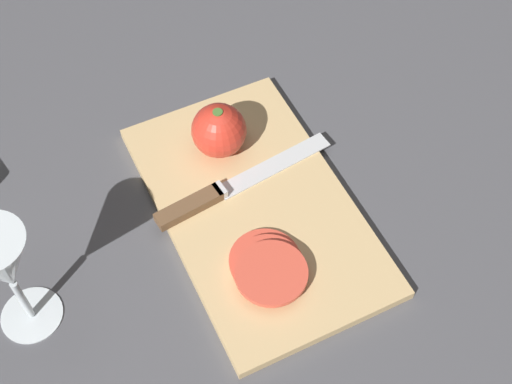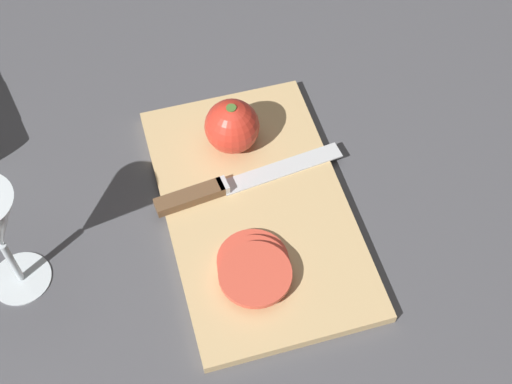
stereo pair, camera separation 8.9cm
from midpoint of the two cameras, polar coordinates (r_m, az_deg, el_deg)
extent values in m
plane|color=#4C4C51|center=(0.98, 2.92, 2.44)|extent=(3.00, 3.00, 0.00)
cube|color=tan|center=(0.92, 2.76, -1.52)|extent=(0.39, 0.23, 0.01)
cylinder|color=silver|center=(0.91, -15.64, -6.86)|extent=(0.07, 0.07, 0.00)
cylinder|color=silver|center=(0.87, -16.23, -5.61)|extent=(0.01, 0.01, 0.08)
sphere|color=red|center=(0.94, 0.76, 5.09)|extent=(0.07, 0.07, 0.07)
cylinder|color=#47702D|center=(0.92, 0.79, 6.44)|extent=(0.01, 0.01, 0.01)
cube|color=silver|center=(0.95, 4.78, 1.69)|extent=(0.04, 0.17, 0.00)
cube|color=silver|center=(0.92, 0.08, 0.29)|extent=(0.02, 0.01, 0.01)
cube|color=brown|center=(0.91, -2.57, -0.61)|extent=(0.03, 0.09, 0.01)
cylinder|color=#DB4C38|center=(0.87, 2.68, -5.76)|extent=(0.09, 0.09, 0.01)
cylinder|color=#DB4C38|center=(0.86, 2.82, -6.28)|extent=(0.09, 0.09, 0.01)
cylinder|color=#DB4C38|center=(0.85, 2.97, -6.81)|extent=(0.09, 0.09, 0.01)
camera|label=1|loc=(0.04, -87.13, 4.14)|focal=50.00mm
camera|label=2|loc=(0.04, 92.87, -4.14)|focal=50.00mm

